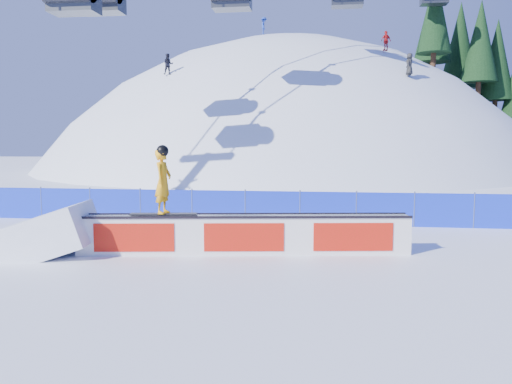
# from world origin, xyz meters

# --- Properties ---
(ground) EXTENTS (160.00, 160.00, 0.00)m
(ground) POSITION_xyz_m (0.00, 0.00, 0.00)
(ground) COLOR white
(ground) RESTS_ON ground
(snow_hill) EXTENTS (64.00, 64.00, 64.00)m
(snow_hill) POSITION_xyz_m (0.00, 42.00, -18.00)
(snow_hill) COLOR white
(snow_hill) RESTS_ON ground
(safety_fence) EXTENTS (22.05, 0.05, 1.30)m
(safety_fence) POSITION_xyz_m (0.00, 4.50, 0.60)
(safety_fence) COLOR #112CC9
(safety_fence) RESTS_ON ground
(rail_box) EXTENTS (8.81, 1.92, 1.06)m
(rail_box) POSITION_xyz_m (1.74, -0.43, 0.52)
(rail_box) COLOR white
(rail_box) RESTS_ON ground
(snow_ramp) EXTENTS (3.32, 2.35, 1.91)m
(snow_ramp) POSITION_xyz_m (-3.71, -1.25, 0.00)
(snow_ramp) COLOR white
(snow_ramp) RESTS_ON ground
(snowboarder) EXTENTS (1.79, 0.66, 1.84)m
(snowboarder) POSITION_xyz_m (-0.37, -0.75, 1.96)
(snowboarder) COLOR black
(snowboarder) RESTS_ON rail_box
(distant_skiers) EXTENTS (19.70, 11.24, 7.03)m
(distant_skiers) POSITION_xyz_m (1.11, 30.49, 11.25)
(distant_skiers) COLOR black
(distant_skiers) RESTS_ON ground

